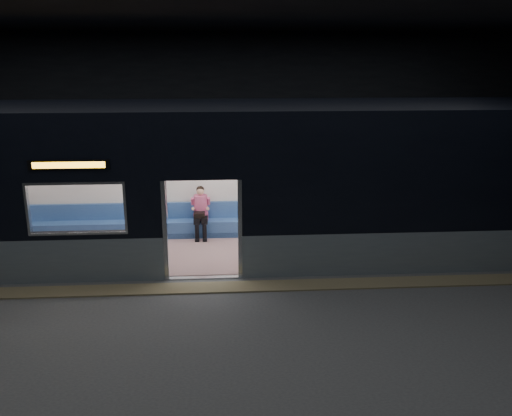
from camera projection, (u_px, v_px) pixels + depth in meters
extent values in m
cube|color=#47494C|center=(203.00, 301.00, 9.98)|extent=(24.00, 14.00, 0.01)
cube|color=black|center=(194.00, 15.00, 8.60)|extent=(24.00, 14.00, 0.04)
cube|color=black|center=(207.00, 120.00, 15.98)|extent=(24.00, 0.04, 5.00)
cube|color=#8C7F59|center=(203.00, 288.00, 10.50)|extent=(22.80, 0.50, 0.03)
cube|color=gray|center=(439.00, 252.00, 11.18)|extent=(8.30, 0.12, 0.90)
cube|color=black|center=(446.00, 176.00, 10.74)|extent=(8.30, 0.12, 2.30)
cube|color=black|center=(200.00, 150.00, 10.27)|extent=(1.40, 0.12, 1.15)
cube|color=#B7BABC|center=(165.00, 231.00, 10.66)|extent=(0.08, 0.14, 2.05)
cube|color=#B7BABC|center=(240.00, 229.00, 10.76)|extent=(0.08, 0.14, 2.05)
cube|color=black|center=(69.00, 165.00, 10.10)|extent=(1.50, 0.04, 0.18)
cube|color=#FFAB1B|center=(69.00, 165.00, 10.09)|extent=(1.34, 0.03, 0.12)
cube|color=beige|center=(205.00, 171.00, 13.31)|extent=(18.00, 0.12, 3.20)
cube|color=black|center=(202.00, 108.00, 11.47)|extent=(18.00, 3.00, 0.15)
cube|color=gray|center=(206.00, 252.00, 12.37)|extent=(17.76, 2.76, 0.04)
cube|color=beige|center=(203.00, 151.00, 11.73)|extent=(17.76, 2.76, 0.10)
cube|color=#2F4A88|center=(206.00, 227.00, 13.38)|extent=(11.00, 0.48, 0.41)
cube|color=#2F4A88|center=(206.00, 210.00, 13.45)|extent=(11.00, 0.10, 0.40)
cube|color=#805D62|center=(42.00, 264.00, 11.05)|extent=(4.40, 0.48, 0.41)
cube|color=#805D62|center=(360.00, 257.00, 11.47)|extent=(4.40, 0.48, 0.41)
cylinder|color=silver|center=(156.00, 219.00, 10.91)|extent=(0.04, 0.04, 2.26)
cylinder|color=silver|center=(166.00, 192.00, 13.08)|extent=(0.04, 0.04, 2.26)
cylinder|color=silver|center=(250.00, 218.00, 11.03)|extent=(0.04, 0.04, 2.26)
cylinder|color=silver|center=(244.00, 191.00, 13.20)|extent=(0.04, 0.04, 2.26)
cylinder|color=silver|center=(205.00, 160.00, 12.87)|extent=(11.00, 0.03, 0.03)
cube|color=black|center=(197.00, 219.00, 13.10)|extent=(0.15, 0.41, 0.14)
cube|color=black|center=(205.00, 219.00, 13.11)|extent=(0.15, 0.41, 0.14)
cylinder|color=black|center=(197.00, 232.00, 12.99)|extent=(0.10, 0.10, 0.43)
cylinder|color=black|center=(205.00, 232.00, 13.00)|extent=(0.10, 0.10, 0.43)
cube|color=#C9547F|center=(201.00, 217.00, 13.26)|extent=(0.35, 0.19, 0.18)
cylinder|color=#C9547F|center=(201.00, 204.00, 13.20)|extent=(0.37, 0.37, 0.46)
sphere|color=tan|center=(200.00, 191.00, 13.10)|extent=(0.18, 0.18, 0.18)
sphere|color=black|center=(200.00, 190.00, 13.12)|extent=(0.19, 0.19, 0.19)
cube|color=black|center=(200.00, 215.00, 13.00)|extent=(0.32, 0.29, 0.13)
cube|color=white|center=(405.00, 175.00, 13.60)|extent=(0.88, 0.03, 0.57)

